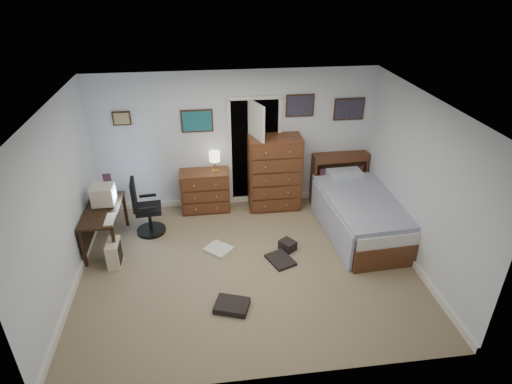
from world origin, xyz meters
TOP-DOWN VIEW (x-y plane):
  - floor at (0.00, 0.00)m, footprint 5.00×4.00m
  - computer_desk at (-2.28, 0.86)m, footprint 0.54×1.15m
  - crt_monitor at (-2.18, 1.01)m, footprint 0.35×0.32m
  - keyboard at (-2.02, 0.51)m, footprint 0.13×0.35m
  - pc_tower at (-2.00, 0.31)m, footprint 0.19×0.37m
  - office_chair at (-1.59, 1.13)m, footprint 0.52×0.52m
  - media_stack at (-2.32, 2.07)m, footprint 0.15×0.15m
  - low_dresser at (-0.59, 1.77)m, footprint 0.87×0.44m
  - table_lamp at (-0.39, 1.77)m, footprint 0.19×0.19m
  - doorway at (0.35, 2.27)m, footprint 0.96×1.12m
  - tall_dresser at (0.68, 1.75)m, footprint 0.94×0.57m
  - headboard_bookcase at (1.95, 1.86)m, footprint 1.05×0.31m
  - bed at (1.98, 0.73)m, footprint 1.30×2.27m
  - wall_posters at (0.57, 1.98)m, footprint 4.38×0.04m
  - floor_clutter at (0.03, -0.16)m, footprint 1.50×1.79m

SIDE VIEW (x-z plane):
  - floor at x=0.00m, z-range -0.02..0.00m
  - floor_clutter at x=0.03m, z-range -0.03..0.12m
  - pc_tower at x=-2.00m, z-range 0.00..0.40m
  - bed at x=1.98m, z-range -0.02..0.70m
  - media_stack at x=-2.32m, z-range 0.00..0.74m
  - low_dresser at x=-0.59m, z-range 0.00..0.77m
  - office_chair at x=-1.59m, z-range -0.11..0.89m
  - headboard_bookcase at x=1.95m, z-range 0.03..0.97m
  - computer_desk at x=-2.28m, z-range 0.18..0.84m
  - keyboard at x=-2.02m, z-range 0.66..0.69m
  - tall_dresser at x=0.68m, z-range 0.00..1.37m
  - crt_monitor at x=-2.18m, z-range 0.67..0.99m
  - doorway at x=0.35m, z-range -0.02..2.03m
  - table_lamp at x=-0.39m, z-range 0.86..1.23m
  - wall_posters at x=0.57m, z-range 1.45..2.05m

